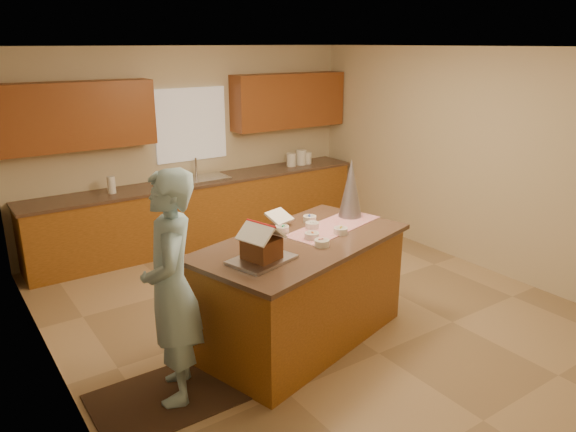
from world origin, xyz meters
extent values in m
plane|color=tan|center=(0.00, 0.00, 0.00)|extent=(5.50, 5.50, 0.00)
plane|color=silver|center=(0.00, 0.00, 2.70)|extent=(5.50, 5.50, 0.00)
plane|color=beige|center=(0.00, 2.75, 1.35)|extent=(5.50, 5.50, 0.00)
plane|color=beige|center=(0.00, -2.75, 1.35)|extent=(5.50, 5.50, 0.00)
plane|color=beige|center=(-2.50, 0.00, 1.35)|extent=(5.50, 5.50, 0.00)
plane|color=beige|center=(2.50, 0.00, 1.35)|extent=(5.50, 5.50, 0.00)
plane|color=gray|center=(-2.48, -0.80, 1.25)|extent=(0.00, 2.50, 2.50)
cube|color=white|center=(0.00, 2.72, 1.65)|extent=(1.05, 0.03, 1.00)
cube|color=#9C5920|center=(0.00, 2.45, 0.44)|extent=(4.80, 0.60, 0.88)
cube|color=brown|center=(0.00, 2.45, 0.90)|extent=(4.85, 0.63, 0.04)
cube|color=#92511F|center=(-1.55, 2.57, 1.90)|extent=(1.85, 0.35, 0.80)
cube|color=#92511F|center=(1.55, 2.57, 1.90)|extent=(1.85, 0.35, 0.80)
cube|color=silver|center=(0.00, 2.45, 0.89)|extent=(0.70, 0.45, 0.12)
cylinder|color=silver|center=(0.00, 2.63, 1.06)|extent=(0.03, 0.03, 0.28)
cube|color=#9C5920|center=(-0.43, -0.51, 0.49)|extent=(2.18, 1.49, 0.97)
cube|color=brown|center=(-0.43, -0.51, 0.99)|extent=(2.29, 1.60, 0.04)
cube|color=maroon|center=(0.05, -0.38, 1.02)|extent=(1.17, 0.68, 0.01)
cube|color=silver|center=(-1.00, -0.73, 1.03)|extent=(0.59, 0.50, 0.03)
cube|color=white|center=(-0.39, -0.06, 1.12)|extent=(0.28, 0.25, 0.10)
cone|color=#B7B5C2|center=(0.38, -0.23, 1.32)|extent=(0.30, 0.30, 0.61)
cube|color=black|center=(-1.82, -0.64, 0.01)|extent=(1.27, 0.83, 0.01)
imported|color=#9BC9DC|center=(-1.77, -0.64, 0.95)|extent=(0.68, 0.80, 1.87)
cylinder|color=white|center=(1.52, 2.45, 1.02)|extent=(0.14, 0.14, 0.20)
cylinder|color=white|center=(1.70, 2.45, 1.04)|extent=(0.16, 0.16, 0.23)
cylinder|color=white|center=(1.83, 2.45, 1.01)|extent=(0.13, 0.13, 0.18)
cylinder|color=white|center=(-1.25, 2.45, 1.03)|extent=(0.10, 0.10, 0.22)
cube|color=#593017|center=(-1.00, -0.73, 1.13)|extent=(0.31, 0.32, 0.18)
cube|color=white|center=(-1.07, -0.74, 1.28)|extent=(0.24, 0.34, 0.14)
cube|color=white|center=(-0.94, -0.71, 1.28)|extent=(0.24, 0.34, 0.14)
cylinder|color=red|center=(-1.00, -0.73, 1.35)|extent=(0.10, 0.30, 0.02)
cylinder|color=#28AD67|center=(-0.46, -0.23, 1.05)|extent=(0.13, 0.13, 0.06)
cylinder|color=orange|center=(-0.34, -0.54, 1.05)|extent=(0.13, 0.13, 0.06)
cylinder|color=white|center=(-0.16, -0.30, 1.05)|extent=(0.13, 0.13, 0.06)
cylinder|color=red|center=(-0.63, -0.32, 1.05)|extent=(0.13, 0.13, 0.06)
cylinder|color=gold|center=(-0.03, -0.58, 1.05)|extent=(0.13, 0.13, 0.06)
cylinder|color=blue|center=(-0.06, -0.12, 1.05)|extent=(0.13, 0.13, 0.06)
cylinder|color=#7D2E8B|center=(-0.70, -0.26, 1.05)|extent=(0.13, 0.13, 0.06)
cylinder|color=#FF7E78|center=(-0.38, -0.73, 1.05)|extent=(0.13, 0.13, 0.06)
camera|label=1|loc=(-3.18, -4.26, 2.74)|focal=33.79mm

